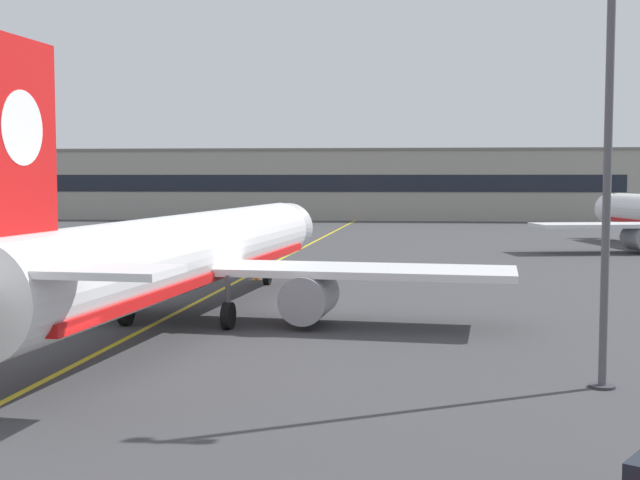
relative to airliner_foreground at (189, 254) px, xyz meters
name	(u,v)px	position (x,y,z in m)	size (l,w,h in m)	color
ground_plane	(64,397)	(-0.62, -14.94, -3.37)	(400.00, 400.00, 0.00)	#3D3D3F
taxiway_centreline	(233,283)	(-0.62, 15.06, -3.37)	(0.30, 180.00, 0.01)	yellow
airliner_foreground	(189,254)	(0.00, 0.00, 0.00)	(32.35, 41.49, 11.65)	white
apron_lamp_post	(608,167)	(17.29, -12.14, 4.18)	(2.24, 0.90, 14.46)	#515156
safety_cone_by_nose_gear	(256,276)	(0.62, 17.02, -3.11)	(0.44, 0.44, 0.55)	orange
terminal_building	(297,184)	(-6.10, 104.22, 2.62)	(112.37, 12.40, 11.97)	#9E998E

